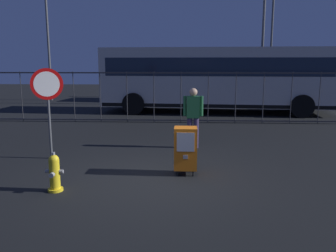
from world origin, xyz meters
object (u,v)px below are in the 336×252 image
bus_far (240,73)px  pedestrian (193,114)px  street_light_near_right (272,34)px  street_light_far_left (47,24)px  stop_sign (48,94)px  newspaper_box_primary (186,148)px  bus_near (216,76)px  street_light_near_left (264,13)px  fire_hydrant (55,173)px

bus_far → pedestrian: bearing=-96.8°
bus_far → street_light_near_right: bearing=53.7°
street_light_near_right → street_light_far_left: bearing=-172.2°
stop_sign → street_light_far_left: street_light_far_left is taller
newspaper_box_primary → street_light_near_right: bearing=71.3°
pedestrian → street_light_far_left: street_light_far_left is taller
bus_near → street_light_near_right: street_light_near_right is taller
pedestrian → stop_sign: bearing=-160.1°
newspaper_box_primary → street_light_far_left: 17.01m
bus_far → newspaper_box_primary: bearing=-95.2°
newspaper_box_primary → street_light_near_left: 13.40m
street_light_near_left → bus_far: bearing=116.1°
bus_near → bus_far: size_ratio=0.99×
bus_far → street_light_near_right: (2.28, 2.35, 2.42)m
bus_near → fire_hydrant: bearing=-105.9°
bus_far → street_light_far_left: size_ratio=1.33×
bus_near → street_light_far_left: size_ratio=1.32×
street_light_near_right → pedestrian: bearing=-110.9°
fire_hydrant → street_light_far_left: (-5.94, 15.37, 4.27)m
fire_hydrant → stop_sign: (-0.91, 2.19, 1.25)m
bus_far → street_light_far_left: (-11.56, 0.46, 2.91)m
street_light_near_right → stop_sign: bearing=-120.3°
bus_near → newspaper_box_primary: bearing=-94.4°
pedestrian → street_light_far_left: 15.11m
pedestrian → bus_near: bus_near is taller
pedestrian → bus_near: size_ratio=0.16×
street_light_near_left → street_light_far_left: 12.62m
newspaper_box_primary → bus_near: size_ratio=0.10×
newspaper_box_primary → street_light_near_left: (4.06, 12.03, 4.29)m
pedestrian → street_light_near_left: street_light_near_left is taller
street_light_far_left → fire_hydrant: bearing=-68.9°
stop_sign → street_light_far_left: 14.43m
newspaper_box_primary → street_light_far_left: bearing=120.4°
stop_sign → street_light_far_left: size_ratio=0.28×
newspaper_box_primary → pedestrian: size_ratio=0.61×
stop_sign → bus_near: bus_near is taller
fire_hydrant → street_light_far_left: size_ratio=0.09×
street_light_far_left → pedestrian: bearing=-54.2°
street_light_far_left → newspaper_box_primary: bearing=-59.6°
fire_hydrant → street_light_far_left: street_light_far_left is taller
street_light_far_left → bus_near: bearing=-26.4°
pedestrian → street_light_near_right: 15.10m
street_light_near_right → street_light_far_left: street_light_far_left is taller
pedestrian → fire_hydrant: bearing=-127.1°
bus_near → stop_sign: bearing=-115.5°
street_light_near_left → street_light_near_right: (1.42, 4.11, -0.72)m
fire_hydrant → newspaper_box_primary: bearing=24.8°
stop_sign → street_light_near_left: street_light_near_left is taller
street_light_near_right → bus_near: bearing=-121.2°
fire_hydrant → bus_near: 11.28m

